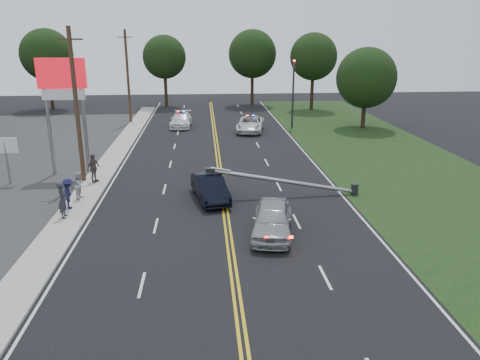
{
  "coord_description": "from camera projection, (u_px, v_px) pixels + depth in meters",
  "views": [
    {
      "loc": [
        -1.11,
        -18.7,
        9.49
      ],
      "look_at": [
        0.86,
        6.17,
        1.7
      ],
      "focal_mm": 35.0,
      "sensor_mm": 36.0,
      "label": 1
    }
  ],
  "objects": [
    {
      "name": "tree_7",
      "position": [
        252.0,
        54.0,
        63.52
      ],
      "size": [
        6.51,
        6.51,
        10.19
      ],
      "color": "black",
      "rests_on": "ground"
    },
    {
      "name": "fallen_streetlight",
      "position": [
        292.0,
        182.0,
        28.36
      ],
      "size": [
        9.36,
        0.44,
        1.91
      ],
      "color": "#2D2D30",
      "rests_on": "ground"
    },
    {
      "name": "emergency_a",
      "position": [
        250.0,
        124.0,
        47.47
      ],
      "size": [
        3.52,
        5.85,
        1.52
      ],
      "primitive_type": "imported",
      "rotation": [
        0.0,
        0.0,
        -0.19
      ],
      "color": "silver",
      "rests_on": "ground"
    },
    {
      "name": "pylon_sign",
      "position": [
        63.0,
        89.0,
        31.45
      ],
      "size": [
        3.2,
        0.35,
        8.0
      ],
      "color": "gray",
      "rests_on": "ground"
    },
    {
      "name": "traffic_signal",
      "position": [
        293.0,
        87.0,
        48.62
      ],
      "size": [
        0.28,
        0.41,
        7.05
      ],
      "color": "#2D2D30",
      "rests_on": "ground"
    },
    {
      "name": "crashed_sedan",
      "position": [
        210.0,
        188.0,
        27.84
      ],
      "size": [
        2.45,
        4.77,
        1.5
      ],
      "primitive_type": "imported",
      "rotation": [
        0.0,
        0.0,
        0.2
      ],
      "color": "black",
      "rests_on": "ground"
    },
    {
      "name": "utility_pole_far",
      "position": [
        128.0,
        77.0,
        50.85
      ],
      "size": [
        1.6,
        0.28,
        10.0
      ],
      "color": "#382619",
      "rests_on": "ground"
    },
    {
      "name": "bystander_c",
      "position": [
        69.0,
        194.0,
        26.03
      ],
      "size": [
        0.85,
        1.24,
        1.76
      ],
      "primitive_type": "imported",
      "rotation": [
        0.0,
        0.0,
        1.76
      ],
      "color": "#181A3E",
      "rests_on": "sidewalk"
    },
    {
      "name": "tree_9",
      "position": [
        366.0,
        78.0,
        47.99
      ],
      "size": [
        6.16,
        6.16,
        8.3
      ],
      "color": "black",
      "rests_on": "ground"
    },
    {
      "name": "bystander_d",
      "position": [
        93.0,
        168.0,
        30.73
      ],
      "size": [
        0.94,
        1.22,
        1.92
      ],
      "primitive_type": "imported",
      "rotation": [
        0.0,
        0.0,
        1.09
      ],
      "color": "#594A47",
      "rests_on": "sidewalk"
    },
    {
      "name": "ground",
      "position": [
        232.0,
        258.0,
        20.7
      ],
      "size": [
        120.0,
        120.0,
        0.0
      ],
      "primitive_type": "plane",
      "color": "black",
      "rests_on": "ground"
    },
    {
      "name": "utility_pole_mid",
      "position": [
        76.0,
        106.0,
        29.91
      ],
      "size": [
        1.6,
        0.28,
        10.0
      ],
      "color": "#382619",
      "rests_on": "ground"
    },
    {
      "name": "centerline_yellow",
      "position": [
        222.0,
        188.0,
        30.22
      ],
      "size": [
        0.36,
        80.0,
        0.0
      ],
      "primitive_type": "cube",
      "color": "gold",
      "rests_on": "ground"
    },
    {
      "name": "tree_6",
      "position": [
        164.0,
        57.0,
        62.27
      ],
      "size": [
        5.75,
        5.75,
        9.47
      ],
      "color": "black",
      "rests_on": "ground"
    },
    {
      "name": "bystander_b",
      "position": [
        80.0,
        185.0,
        27.7
      ],
      "size": [
        0.77,
        0.91,
        1.65
      ],
      "primitive_type": "imported",
      "rotation": [
        0.0,
        0.0,
        1.37
      ],
      "color": "#B2B2B7",
      "rests_on": "sidewalk"
    },
    {
      "name": "waiting_sedan",
      "position": [
        272.0,
        219.0,
        22.95
      ],
      "size": [
        2.74,
        4.99,
        1.61
      ],
      "primitive_type": "imported",
      "rotation": [
        0.0,
        0.0,
        -0.19
      ],
      "color": "#A4A7AC",
      "rests_on": "ground"
    },
    {
      "name": "sidewalk",
      "position": [
        90.0,
        190.0,
        29.57
      ],
      "size": [
        1.8,
        70.0,
        0.12
      ],
      "primitive_type": "cube",
      "color": "#ADA69C",
      "rests_on": "ground"
    },
    {
      "name": "bystander_a",
      "position": [
        63.0,
        200.0,
        24.76
      ],
      "size": [
        0.5,
        0.73,
        1.95
      ],
      "primitive_type": "imported",
      "rotation": [
        0.0,
        0.0,
        1.62
      ],
      "color": "#292B32",
      "rests_on": "sidewalk"
    },
    {
      "name": "emergency_b",
      "position": [
        181.0,
        120.0,
        49.87
      ],
      "size": [
        2.35,
        5.23,
        1.49
      ],
      "primitive_type": "imported",
      "rotation": [
        0.0,
        0.0,
        -0.05
      ],
      "color": "white",
      "rests_on": "ground"
    },
    {
      "name": "small_sign",
      "position": [
        5.0,
        149.0,
        30.37
      ],
      "size": [
        1.6,
        0.14,
        3.1
      ],
      "color": "gray",
      "rests_on": "ground"
    },
    {
      "name": "tree_5",
      "position": [
        47.0,
        55.0,
        59.67
      ],
      "size": [
        6.57,
        6.57,
        10.27
      ],
      "color": "black",
      "rests_on": "ground"
    },
    {
      "name": "grass_verge",
      "position": [
        424.0,
        183.0,
        31.23
      ],
      "size": [
        12.0,
        80.0,
        0.01
      ],
      "primitive_type": "cube",
      "color": "black",
      "rests_on": "ground"
    },
    {
      "name": "tree_8",
      "position": [
        314.0,
        57.0,
        59.48
      ],
      "size": [
        5.98,
        5.98,
        9.76
      ],
      "color": "black",
      "rests_on": "ground"
    }
  ]
}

